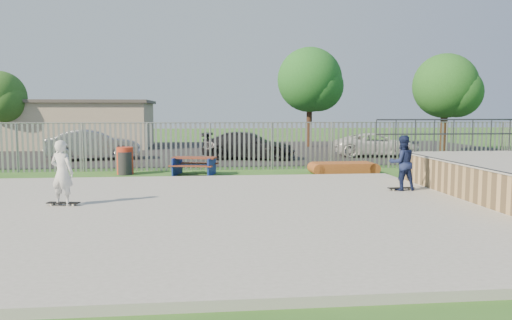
{
  "coord_description": "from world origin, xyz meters",
  "views": [
    {
      "loc": [
        0.73,
        -11.98,
        2.48
      ],
      "look_at": [
        2.2,
        2.0,
        1.1
      ],
      "focal_mm": 35.0,
      "sensor_mm": 36.0,
      "label": 1
    }
  ],
  "objects": [
    {
      "name": "ground",
      "position": [
        0.0,
        0.0,
        0.0
      ],
      "size": [
        120.0,
        120.0,
        0.0
      ],
      "primitive_type": "plane",
      "color": "#2F5F20",
      "rests_on": "ground"
    },
    {
      "name": "skateboard_b",
      "position": [
        -2.76,
        0.66,
        0.19
      ],
      "size": [
        0.82,
        0.33,
        0.08
      ],
      "rotation": [
        0.0,
        0.0,
        -0.17
      ],
      "color": "black",
      "rests_on": "concrete_slab"
    },
    {
      "name": "car_silver",
      "position": [
        -4.86,
        13.97,
        0.78
      ],
      "size": [
        4.87,
        2.65,
        1.52
      ],
      "primitive_type": "imported",
      "rotation": [
        0.0,
        0.0,
        1.81
      ],
      "color": "#A3A3A8",
      "rests_on": "parking_lot"
    },
    {
      "name": "car_white",
      "position": [
        10.13,
        14.3,
        0.65
      ],
      "size": [
        4.8,
        2.73,
        1.26
      ],
      "primitive_type": "imported",
      "rotation": [
        0.0,
        0.0,
        1.43
      ],
      "color": "silver",
      "rests_on": "parking_lot"
    },
    {
      "name": "tree_mid",
      "position": [
        8.01,
        22.03,
        4.61
      ],
      "size": [
        4.43,
        4.43,
        6.84
      ],
      "color": "#3C2518",
      "rests_on": "ground"
    },
    {
      "name": "funbox",
      "position": [
        6.23,
        7.19,
        0.22
      ],
      "size": [
        2.26,
        1.17,
        0.45
      ],
      "rotation": [
        0.0,
        0.0,
        0.02
      ],
      "color": "brown",
      "rests_on": "ground"
    },
    {
      "name": "trash_bin_red",
      "position": [
        -2.37,
        8.0,
        0.54
      ],
      "size": [
        0.64,
        0.64,
        1.07
      ],
      "primitive_type": "cylinder",
      "color": "#B7331C",
      "rests_on": "ground"
    },
    {
      "name": "skater_navy",
      "position": [
        6.53,
        2.09,
        0.96
      ],
      "size": [
        0.83,
        0.67,
        1.62
      ],
      "primitive_type": "imported",
      "rotation": [
        0.0,
        0.0,
        3.21
      ],
      "color": "#162047",
      "rests_on": "concrete_slab"
    },
    {
      "name": "concrete_slab",
      "position": [
        0.0,
        0.0,
        0.07
      ],
      "size": [
        15.0,
        12.0,
        0.15
      ],
      "primitive_type": "cube",
      "color": "gray",
      "rests_on": "ground"
    },
    {
      "name": "tree_right",
      "position": [
        15.0,
        16.47,
        3.94
      ],
      "size": [
        3.8,
        3.8,
        5.87
      ],
      "color": "#3A2817",
      "rests_on": "ground"
    },
    {
      "name": "parking_lot",
      "position": [
        0.0,
        19.0,
        0.01
      ],
      "size": [
        40.0,
        18.0,
        0.02
      ],
      "primitive_type": "cube",
      "color": "black",
      "rests_on": "ground"
    },
    {
      "name": "car_dark",
      "position": [
        3.01,
        13.47,
        0.71
      ],
      "size": [
        5.11,
        3.07,
        1.39
      ],
      "primitive_type": "imported",
      "rotation": [
        0.0,
        0.0,
        1.32
      ],
      "color": "black",
      "rests_on": "parking_lot"
    },
    {
      "name": "skater_white",
      "position": [
        -2.76,
        0.66,
        0.96
      ],
      "size": [
        0.69,
        0.57,
        1.62
      ],
      "primitive_type": "imported",
      "rotation": [
        0.0,
        0.0,
        2.8
      ],
      "color": "silver",
      "rests_on": "concrete_slab"
    },
    {
      "name": "picnic_table",
      "position": [
        0.35,
        7.46,
        0.36
      ],
      "size": [
        1.94,
        1.73,
        0.7
      ],
      "rotation": [
        0.0,
        0.0,
        -0.24
      ],
      "color": "#5E2A1B",
      "rests_on": "ground"
    },
    {
      "name": "trash_bin_grey",
      "position": [
        -2.34,
        7.8,
        0.44
      ],
      "size": [
        0.53,
        0.53,
        0.89
      ],
      "primitive_type": "cylinder",
      "color": "#252527",
      "rests_on": "ground"
    },
    {
      "name": "skateboard_a",
      "position": [
        6.53,
        2.09,
        0.19
      ],
      "size": [
        0.81,
        0.25,
        0.08
      ],
      "rotation": [
        0.0,
        0.0,
        0.07
      ],
      "color": "black",
      "rests_on": "concrete_slab"
    },
    {
      "name": "fence",
      "position": [
        1.0,
        4.59,
        1.0
      ],
      "size": [
        26.04,
        16.02,
        2.0
      ],
      "color": "gray",
      "rests_on": "ground"
    },
    {
      "name": "building",
      "position": [
        -8.0,
        23.0,
        1.61
      ],
      "size": [
        10.4,
        6.4,
        3.2
      ],
      "color": "tan",
      "rests_on": "ground"
    }
  ]
}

